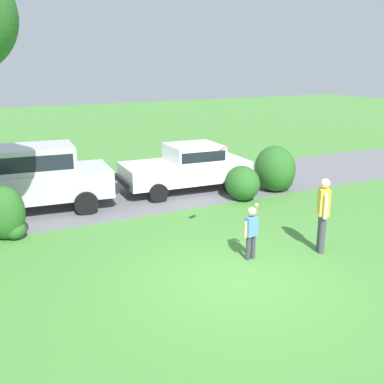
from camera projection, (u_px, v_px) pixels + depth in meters
name	position (u px, v px, depth m)	size (l,w,h in m)	color
ground_plane	(235.00, 280.00, 9.29)	(80.00, 80.00, 0.00)	#478438
driveway_strip	(124.00, 196.00, 15.04)	(28.00, 4.40, 0.02)	slate
shrub_near_tree	(7.00, 215.00, 11.28)	(0.92, 0.82, 1.35)	#286023
shrub_centre_left	(242.00, 183.00, 14.52)	(1.04, 1.24, 1.09)	#286023
shrub_centre	(276.00, 171.00, 15.48)	(1.30, 1.48, 1.54)	#286023
parked_sedan	(188.00, 166.00, 15.54)	(4.50, 2.29, 1.56)	white
parked_suv	(30.00, 175.00, 13.29)	(4.85, 2.42, 1.92)	silver
child_thrower	(251.00, 229.00, 10.10)	(0.44, 0.29, 1.29)	#383842
frisbee	(224.00, 148.00, 10.27)	(0.31, 0.27, 0.24)	red
adult_onlooker	(323.00, 211.00, 10.43)	(0.38, 0.46, 1.74)	#3F3F4C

